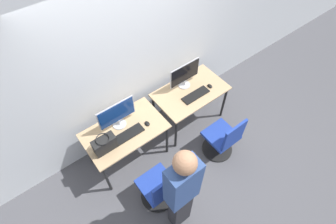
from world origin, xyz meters
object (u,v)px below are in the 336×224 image
keyboard_left (128,135)px  mouse_right (210,86)px  handbag (105,144)px  office_chair_left (159,189)px  keyboard_right (196,95)px  person_left (182,191)px  mouse_left (147,123)px  office_chair_right (223,140)px  monitor_left (117,114)px  monitor_right (185,74)px

keyboard_left → mouse_right: bearing=-0.7°
handbag → mouse_right: bearing=-0.3°
office_chair_left → keyboard_right: bearing=30.5°
handbag → person_left: bearing=-72.2°
mouse_right → handbag: bearing=179.7°
mouse_right → handbag: 1.83m
mouse_left → keyboard_right: size_ratio=0.20×
handbag → office_chair_left: bearing=-67.6°
mouse_left → mouse_right: 1.18m
mouse_right → office_chair_right: office_chair_right is taller
keyboard_left → keyboard_right: same height
monitor_left → handbag: size_ratio=1.80×
mouse_left → office_chair_right: office_chair_right is taller
mouse_left → office_chair_left: office_chair_left is taller
person_left → handbag: person_left is taller
mouse_left → office_chair_left: size_ratio=0.10×
monitor_left → keyboard_left: bearing=-90.0°
keyboard_left → person_left: person_left is taller
mouse_left → keyboard_right: mouse_left is taller
keyboard_right → mouse_right: size_ratio=5.02×
monitor_right → handbag: bearing=-170.3°
keyboard_right → office_chair_right: office_chair_right is taller
monitor_right → mouse_right: 0.45m
monitor_right → office_chair_left: bearing=-140.9°
monitor_right → office_chair_right: bearing=-91.2°
keyboard_left → office_chair_right: size_ratio=0.51×
mouse_left → person_left: size_ratio=0.05×
mouse_left → office_chair_left: 0.90m
person_left → mouse_right: size_ratio=19.40×
mouse_left → mouse_right: (1.18, -0.01, 0.00)m
monitor_left → mouse_left: (0.31, -0.24, -0.21)m
mouse_left → handbag: bearing=179.6°
keyboard_right → monitor_right: bearing=90.0°
monitor_left → mouse_left: 0.44m
monitor_left → monitor_right: 1.20m
monitor_left → mouse_left: bearing=-37.4°
office_chair_left → office_chair_right: 1.21m
keyboard_left → office_chair_right: (1.18, -0.71, -0.38)m
monitor_left → office_chair_right: (1.18, -0.93, -0.60)m
monitor_left → keyboard_right: (1.20, -0.25, -0.22)m
keyboard_left → handbag: 0.35m
monitor_right → mouse_right: monitor_right is taller
keyboard_left → mouse_left: (0.31, -0.01, 0.01)m
monitor_right → mouse_right: (0.30, -0.27, -0.21)m
mouse_left → person_left: person_left is taller
mouse_right → office_chair_right: bearing=-114.6°
keyboard_left → mouse_left: 0.31m
person_left → handbag: (-0.35, 1.10, -0.12)m
monitor_right → keyboard_right: bearing=-90.0°
office_chair_left → mouse_right: (1.53, 0.73, 0.39)m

